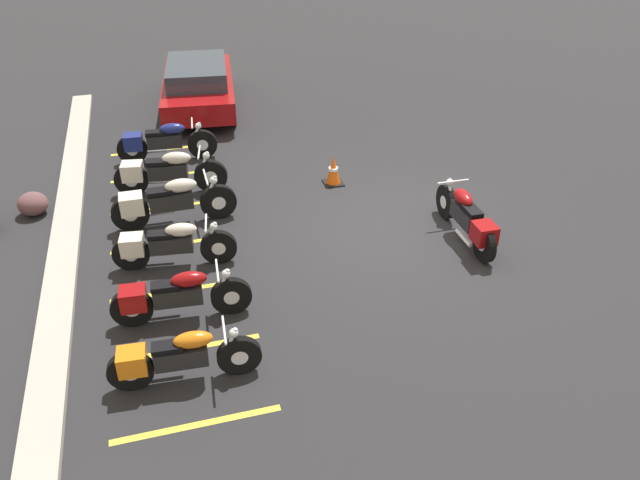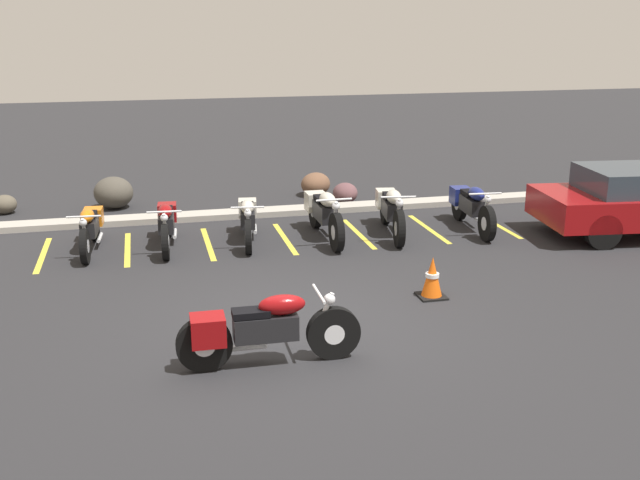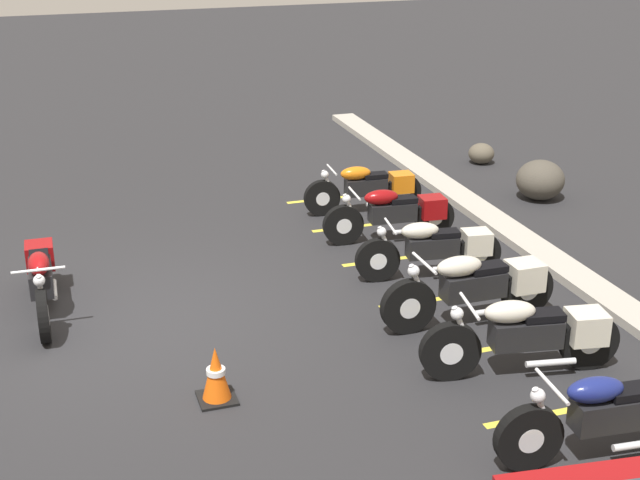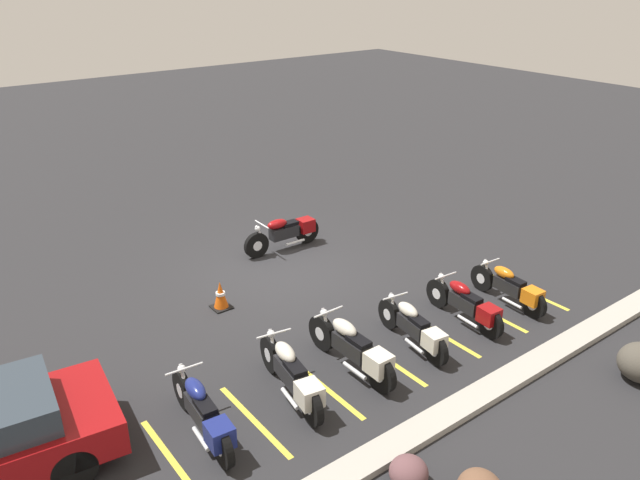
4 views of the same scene
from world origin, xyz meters
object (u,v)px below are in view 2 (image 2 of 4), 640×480
at_px(motorcycle_maroon_featured, 260,329).
at_px(parked_bike_2, 248,218).
at_px(parked_bike_0, 90,227).
at_px(parked_bike_3, 324,212).
at_px(landscape_rock_2, 316,184).
at_px(traffic_cone, 432,278).
at_px(landscape_rock_3, 114,193).
at_px(landscape_rock_0, 345,193).
at_px(parked_bike_4, 391,209).
at_px(landscape_rock_1, 5,204).
at_px(parked_bike_5, 471,205).
at_px(parked_bike_1, 167,222).

distance_m(motorcycle_maroon_featured, parked_bike_2, 5.23).
xyz_separation_m(parked_bike_0, parked_bike_3, (4.20, -0.19, 0.06)).
xyz_separation_m(landscape_rock_2, traffic_cone, (0.15, -6.82, 0.02)).
relative_size(landscape_rock_3, traffic_cone, 1.35).
bearing_deg(traffic_cone, landscape_rock_0, 86.95).
height_order(parked_bike_2, parked_bike_4, parked_bike_4).
bearing_deg(landscape_rock_2, parked_bike_0, -146.53).
bearing_deg(landscape_rock_1, parked_bike_4, -23.96).
xyz_separation_m(parked_bike_5, landscape_rock_3, (-6.80, 3.29, -0.12)).
height_order(motorcycle_maroon_featured, parked_bike_5, parked_bike_5).
bearing_deg(parked_bike_2, parked_bike_3, 93.66).
height_order(motorcycle_maroon_featured, landscape_rock_3, motorcycle_maroon_featured).
height_order(parked_bike_3, landscape_rock_2, parked_bike_3).
bearing_deg(landscape_rock_3, landscape_rock_2, 2.12).
relative_size(motorcycle_maroon_featured, parked_bike_4, 0.97).
height_order(motorcycle_maroon_featured, parked_bike_2, motorcycle_maroon_featured).
relative_size(landscape_rock_0, landscape_rock_2, 0.72).
relative_size(landscape_rock_1, landscape_rock_2, 0.64).
bearing_deg(landscape_rock_1, parked_bike_2, -33.98).
xyz_separation_m(landscape_rock_1, landscape_rock_3, (2.22, -0.05, 0.14)).
bearing_deg(traffic_cone, parked_bike_0, 143.95).
xyz_separation_m(parked_bike_4, landscape_rock_1, (-7.41, 3.29, -0.28)).
height_order(parked_bike_0, traffic_cone, parked_bike_0).
bearing_deg(landscape_rock_3, parked_bike_3, -39.68).
height_order(parked_bike_1, parked_bike_5, parked_bike_5).
bearing_deg(landscape_rock_1, parked_bike_3, -28.13).
bearing_deg(parked_bike_2, parked_bike_4, 95.01).
relative_size(parked_bike_4, traffic_cone, 3.66).
xyz_separation_m(parked_bike_2, parked_bike_5, (4.34, -0.17, 0.03)).
bearing_deg(motorcycle_maroon_featured, parked_bike_4, 57.59).
relative_size(parked_bike_1, parked_bike_4, 0.92).
relative_size(parked_bike_0, parked_bike_1, 0.97).
xyz_separation_m(parked_bike_2, parked_bike_4, (2.72, -0.13, 0.04)).
bearing_deg(landscape_rock_0, traffic_cone, -93.05).
relative_size(parked_bike_5, landscape_rock_0, 3.95).
bearing_deg(parked_bike_3, landscape_rock_1, -118.35).
bearing_deg(parked_bike_4, parked_bike_5, 98.01).
bearing_deg(parked_bike_0, landscape_rock_0, 117.39).
height_order(parked_bike_4, landscape_rock_0, parked_bike_4).
relative_size(parked_bike_1, parked_bike_3, 0.90).
height_order(parked_bike_0, landscape_rock_2, parked_bike_0).
bearing_deg(landscape_rock_2, parked_bike_4, -78.84).
distance_m(parked_bike_1, landscape_rock_1, 4.51).
bearing_deg(landscape_rock_3, landscape_rock_0, -8.09).
relative_size(parked_bike_1, parked_bike_2, 1.01).
relative_size(parked_bike_3, landscape_rock_3, 2.76).
height_order(parked_bike_1, traffic_cone, parked_bike_1).
bearing_deg(landscape_rock_2, landscape_rock_1, -178.97).
distance_m(parked_bike_4, landscape_rock_0, 2.56).
distance_m(parked_bike_4, parked_bike_5, 1.62).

